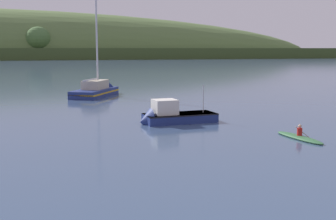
# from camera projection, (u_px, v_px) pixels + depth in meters

# --- Properties ---
(sailboat_near_mooring) EXTENTS (6.56, 9.17, 12.79)m
(sailboat_near_mooring) POSITION_uv_depth(u_px,v_px,m) (98.00, 93.00, 51.11)
(sailboat_near_mooring) COLOR navy
(sailboat_near_mooring) RESTS_ON ground
(fishing_boat_moored) EXTENTS (6.14, 2.97, 3.60)m
(fishing_boat_moored) POSITION_uv_depth(u_px,v_px,m) (171.00, 118.00, 32.27)
(fishing_boat_moored) COLOR navy
(fishing_boat_moored) RESTS_ON ground
(canoe_with_paddler) EXTENTS (1.75, 4.22, 1.02)m
(canoe_with_paddler) POSITION_uv_depth(u_px,v_px,m) (299.00, 137.00, 26.56)
(canoe_with_paddler) COLOR #33663D
(canoe_with_paddler) RESTS_ON ground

